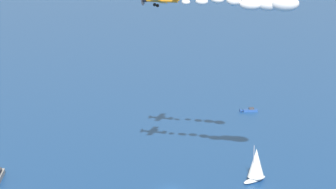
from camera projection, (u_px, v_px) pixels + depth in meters
sailboat_far_stbd at (256, 165)px, 142.78m from camera, size 4.24×6.53×8.11m
motorboat_outer_ring_b at (248, 110)px, 196.22m from camera, size 2.95×5.27×1.49m
smoke_trail_lead at (263, 3)px, 118.68m from camera, size 16.02×17.22×3.55m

